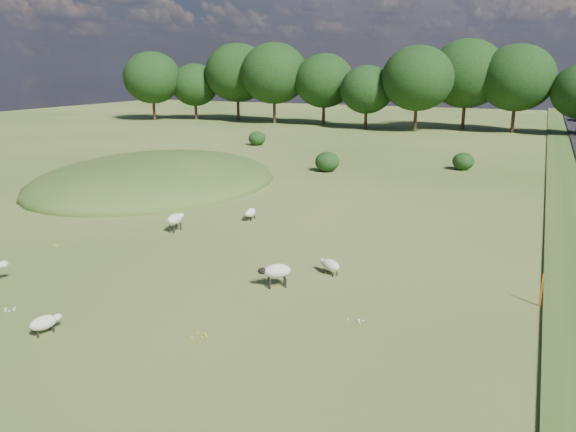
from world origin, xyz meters
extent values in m
plane|color=#34581B|center=(0.00, 20.00, 0.00)|extent=(160.00, 160.00, 0.00)
ellipsoid|color=#33561E|center=(-12.00, 12.00, 0.00)|extent=(16.00, 20.00, 4.00)
cylinder|color=black|center=(-42.96, 52.57, 1.89)|extent=(0.44, 0.44, 3.77)
ellipsoid|color=black|center=(-42.96, 52.57, 6.50)|extent=(8.81, 8.81, 7.93)
cylinder|color=black|center=(-37.62, 56.23, 1.56)|extent=(0.44, 0.44, 3.12)
ellipsoid|color=black|center=(-37.62, 56.23, 5.38)|extent=(7.28, 7.28, 6.55)
cylinder|color=black|center=(-30.54, 57.35, 2.11)|extent=(0.44, 0.44, 4.21)
ellipsoid|color=black|center=(-30.54, 57.35, 7.25)|extent=(9.83, 9.83, 8.84)
cylinder|color=black|center=(-23.43, 55.54, 2.09)|extent=(0.44, 0.44, 4.18)
ellipsoid|color=black|center=(-23.43, 55.54, 7.20)|extent=(9.75, 9.75, 8.78)
cylinder|color=black|center=(-15.94, 56.24, 1.80)|extent=(0.44, 0.44, 3.61)
ellipsoid|color=black|center=(-15.94, 56.24, 6.21)|extent=(8.41, 8.41, 7.57)
cylinder|color=black|center=(-8.82, 53.43, 1.51)|extent=(0.44, 0.44, 3.02)
ellipsoid|color=black|center=(-8.82, 53.43, 5.20)|extent=(7.04, 7.04, 6.34)
cylinder|color=black|center=(-2.08, 52.98, 1.95)|extent=(0.44, 0.44, 3.90)
ellipsoid|color=black|center=(-2.08, 52.98, 6.71)|extent=(9.09, 9.09, 8.18)
cylinder|color=black|center=(3.25, 57.90, 2.11)|extent=(0.44, 0.44, 4.22)
ellipsoid|color=black|center=(3.25, 57.90, 7.27)|extent=(9.85, 9.85, 8.86)
cylinder|color=black|center=(9.45, 56.94, 1.97)|extent=(0.44, 0.44, 3.94)
ellipsoid|color=black|center=(9.45, 56.94, 6.79)|extent=(9.20, 9.20, 8.28)
ellipsoid|color=black|center=(-2.40, 21.36, 0.79)|extent=(1.93, 1.93, 1.58)
ellipsoid|color=black|center=(7.40, 26.56, 0.71)|extent=(1.73, 1.73, 1.41)
ellipsoid|color=black|center=(-14.63, 32.88, 0.74)|extent=(1.82, 1.82, 1.49)
cylinder|color=#D8590C|center=(13.50, -0.12, 0.60)|extent=(0.06, 0.06, 1.20)
ellipsoid|color=beige|center=(4.38, -2.29, 0.65)|extent=(1.17, 1.05, 0.53)
ellipsoid|color=black|center=(3.92, -2.62, 0.68)|extent=(0.42, 0.40, 0.27)
cylinder|color=black|center=(4.21, -2.58, 0.19)|extent=(0.08, 0.08, 0.38)
cylinder|color=black|center=(4.06, -2.36, 0.19)|extent=(0.08, 0.08, 0.38)
cylinder|color=black|center=(4.71, -2.22, 0.19)|extent=(0.08, 0.08, 0.38)
cylinder|color=black|center=(4.55, -2.01, 0.19)|extent=(0.08, 0.08, 0.38)
ellipsoid|color=beige|center=(-0.59, -8.80, 0.38)|extent=(0.69, 0.95, 0.44)
ellipsoid|color=silver|center=(-0.45, -8.36, 0.41)|extent=(0.28, 0.33, 0.22)
cylinder|color=black|center=(-0.62, -8.53, 0.08)|extent=(0.06, 0.06, 0.16)
cylinder|color=black|center=(-0.41, -8.59, 0.08)|extent=(0.06, 0.06, 0.16)
cylinder|color=black|center=(-0.77, -9.00, 0.08)|extent=(0.06, 0.06, 0.16)
cylinder|color=black|center=(-0.56, -9.07, 0.08)|extent=(0.06, 0.06, 0.16)
ellipsoid|color=beige|center=(-3.52, 2.32, 0.65)|extent=(0.57, 1.05, 0.54)
ellipsoid|color=silver|center=(-3.53, 2.89, 0.69)|extent=(0.26, 0.34, 0.27)
cylinder|color=black|center=(-3.66, 2.62, 0.19)|extent=(0.08, 0.08, 0.38)
cylinder|color=black|center=(-3.40, 2.63, 0.19)|extent=(0.08, 0.08, 0.38)
cylinder|color=black|center=(-3.65, 2.01, 0.19)|extent=(0.08, 0.08, 0.38)
cylinder|color=black|center=(-3.39, 2.02, 0.19)|extent=(0.08, 0.08, 0.38)
ellipsoid|color=beige|center=(-1.08, 5.87, 0.41)|extent=(0.60, 0.98, 0.47)
ellipsoid|color=silver|center=(-1.02, 5.38, 0.44)|extent=(0.26, 0.33, 0.24)
cylinder|color=black|center=(-0.93, 5.62, 0.09)|extent=(0.07, 0.07, 0.17)
cylinder|color=black|center=(-1.16, 5.59, 0.09)|extent=(0.07, 0.07, 0.17)
cylinder|color=black|center=(-1.00, 6.15, 0.09)|extent=(0.07, 0.07, 0.17)
cylinder|color=black|center=(-1.23, 6.13, 0.09)|extent=(0.07, 0.07, 0.17)
ellipsoid|color=silver|center=(-5.49, -6.13, 0.71)|extent=(0.42, 0.44, 0.28)
ellipsoid|color=beige|center=(5.77, -0.20, 0.39)|extent=(1.00, 0.82, 0.45)
ellipsoid|color=silver|center=(5.35, 0.02, 0.42)|extent=(0.35, 0.32, 0.23)
cylinder|color=black|center=(5.49, -0.18, 0.08)|extent=(0.06, 0.06, 0.17)
cylinder|color=black|center=(5.59, 0.01, 0.08)|extent=(0.06, 0.06, 0.17)
cylinder|color=black|center=(5.95, -0.42, 0.08)|extent=(0.06, 0.06, 0.17)
cylinder|color=black|center=(6.05, -0.22, 0.08)|extent=(0.06, 0.06, 0.17)
camera|label=1|loc=(12.92, -20.25, 8.07)|focal=35.00mm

